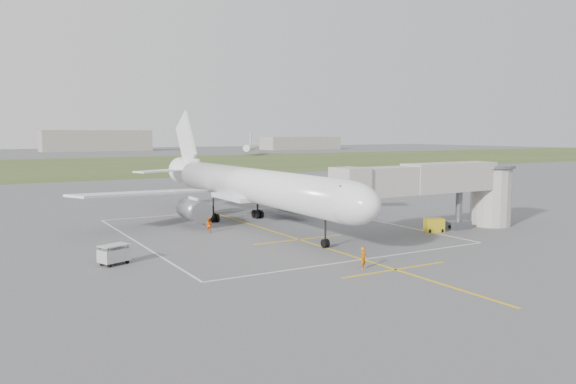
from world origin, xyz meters
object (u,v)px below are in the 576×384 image
jet_bridge (444,186)px  ramp_worker_nose (363,258)px  baggage_cart (114,254)px  gpu_unit (434,225)px  ramp_worker_wing (209,225)px  airliner (250,186)px

jet_bridge → ramp_worker_nose: bearing=-152.8°
baggage_cart → ramp_worker_nose: size_ratio=1.55×
gpu_unit → baggage_cart: 32.53m
baggage_cart → ramp_worker_nose: 19.49m
jet_bridge → baggage_cart: jet_bridge is taller
gpu_unit → baggage_cart: baggage_cart is taller
ramp_worker_nose → ramp_worker_wing: bearing=74.1°
jet_bridge → baggage_cart: bearing=176.6°
airliner → baggage_cart: 22.08m
baggage_cart → ramp_worker_wing: baggage_cart is taller
ramp_worker_wing → baggage_cart: bearing=82.5°
gpu_unit → airliner: bearing=159.7°
jet_bridge → ramp_worker_wing: (-21.76, 11.73, -3.97)m
jet_bridge → baggage_cart: size_ratio=8.93×
airliner → jet_bridge: airliner is taller
jet_bridge → ramp_worker_wing: size_ratio=15.12×
jet_bridge → ramp_worker_nose: size_ratio=13.83×
jet_bridge → airliner: bearing=137.8°
airliner → gpu_unit: 20.61m
gpu_unit → baggage_cart: size_ratio=0.86×
gpu_unit → ramp_worker_nose: 18.84m
airliner → baggage_cart: airliner is taller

